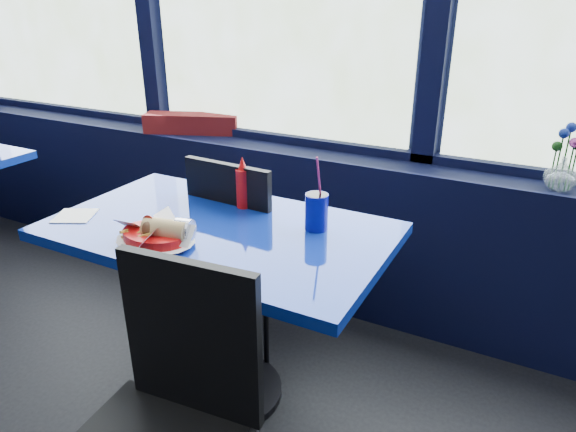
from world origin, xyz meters
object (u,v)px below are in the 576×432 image
object	(u,v)px
chair_near_front	(164,415)
chair_near_back	(245,243)
planter_box	(192,123)
food_basket	(157,234)
flower_vase	(562,170)
ketchup_bottle	(243,185)
near_table	(221,271)
soda_cup	(317,211)

from	to	relation	value
chair_near_front	chair_near_back	xyz separation A→B (m)	(-0.35, 0.93, -0.00)
chair_near_back	planter_box	distance (m)	0.95
chair_near_front	planter_box	size ratio (longest dim) A/B	1.76
food_basket	planter_box	bearing A→B (deg)	135.60
flower_vase	ketchup_bottle	size ratio (longest dim) A/B	1.31
chair_near_back	food_basket	distance (m)	0.59
planter_box	flower_vase	size ratio (longest dim) A/B	1.98
near_table	soda_cup	world-z (taller)	soda_cup
ketchup_bottle	planter_box	bearing A→B (deg)	138.13
soda_cup	ketchup_bottle	bearing A→B (deg)	170.67
food_basket	soda_cup	xyz separation A→B (m)	(0.41, 0.35, 0.04)
near_table	chair_near_front	size ratio (longest dim) A/B	1.32
planter_box	chair_near_front	bearing A→B (deg)	-76.45
chair_near_front	ketchup_bottle	bearing A→B (deg)	102.95
planter_box	ketchup_bottle	xyz separation A→B (m)	(0.77, -0.69, -0.01)
near_table	ketchup_bottle	bearing A→B (deg)	95.22
near_table	chair_near_back	xyz separation A→B (m)	(-0.10, 0.32, -0.05)
planter_box	soda_cup	size ratio (longest dim) A/B	1.91
chair_near_back	food_basket	world-z (taller)	chair_near_back
near_table	soda_cup	size ratio (longest dim) A/B	4.43
flower_vase	soda_cup	bearing A→B (deg)	-137.17
chair_near_front	food_basket	xyz separation A→B (m)	(-0.34, 0.41, 0.26)
flower_vase	ketchup_bottle	bearing A→B (deg)	-149.65
planter_box	ketchup_bottle	bearing A→B (deg)	-62.92
flower_vase	planter_box	bearing A→B (deg)	177.89
near_table	flower_vase	xyz separation A→B (m)	(1.04, 0.82, 0.31)
chair_near_back	ketchup_bottle	xyz separation A→B (m)	(0.08, -0.12, 0.32)
chair_near_front	chair_near_back	distance (m)	0.99
chair_near_front	flower_vase	bearing A→B (deg)	55.68
soda_cup	chair_near_front	bearing A→B (deg)	-95.20
near_table	ketchup_bottle	xyz separation A→B (m)	(-0.02, 0.20, 0.27)
chair_near_back	flower_vase	bearing A→B (deg)	-153.46
near_table	chair_near_front	bearing A→B (deg)	-68.10
chair_near_front	flower_vase	world-z (taller)	flower_vase
food_basket	flower_vase	bearing A→B (deg)	55.20
flower_vase	near_table	bearing A→B (deg)	-141.92
chair_near_front	ketchup_bottle	distance (m)	0.90
chair_near_back	ketchup_bottle	distance (m)	0.35
chair_near_back	planter_box	world-z (taller)	chair_near_back
planter_box	ketchup_bottle	size ratio (longest dim) A/B	2.59
chair_near_front	ketchup_bottle	xyz separation A→B (m)	(-0.26, 0.81, 0.31)
chair_near_back	ketchup_bottle	world-z (taller)	ketchup_bottle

